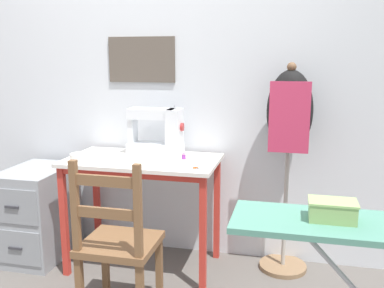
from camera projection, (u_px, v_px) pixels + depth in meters
name	position (u px, v px, depth m)	size (l,w,h in m)	color
ground_plane	(130.00, 286.00, 2.72)	(14.00, 14.00, 0.00)	#5B5651
wall_back	(157.00, 79.00, 3.06)	(10.00, 0.07, 2.55)	silver
sewing_table	(142.00, 174.00, 2.84)	(1.01, 0.56, 0.77)	silver
sewing_machine	(159.00, 133.00, 2.92)	(0.38, 0.19, 0.34)	white
fabric_bowl	(81.00, 156.00, 2.80)	(0.15, 0.15, 0.04)	silver
scissors	(198.00, 169.00, 2.57)	(0.10, 0.11, 0.01)	silver
thread_spool_near_machine	(184.00, 157.00, 2.81)	(0.03, 0.03, 0.04)	purple
wooden_chair	(118.00, 244.00, 2.31)	(0.40, 0.38, 0.92)	brown
filing_cabinet	(38.00, 213.00, 3.08)	(0.39, 0.57, 0.65)	#93999E
dress_form	(289.00, 126.00, 2.75)	(0.32, 0.32, 1.40)	#846647
storage_box	(332.00, 210.00, 1.63)	(0.18, 0.12, 0.08)	#8EB266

